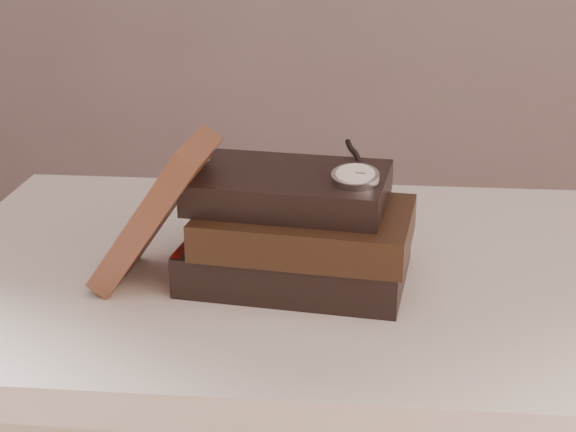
{
  "coord_description": "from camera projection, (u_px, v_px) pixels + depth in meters",
  "views": [
    {
      "loc": [
        0.02,
        -0.58,
        1.16
      ],
      "look_at": [
        -0.07,
        0.31,
        0.82
      ],
      "focal_mm": 53.41,
      "sensor_mm": 36.0,
      "label": 1
    }
  ],
  "objects": [
    {
      "name": "table",
      "position": [
        346.0,
        332.0,
        1.05
      ],
      "size": [
        1.0,
        0.6,
        0.75
      ],
      "color": "beige",
      "rests_on": "ground"
    },
    {
      "name": "book_stack",
      "position": [
        298.0,
        231.0,
        0.96
      ],
      "size": [
        0.27,
        0.2,
        0.12
      ],
      "color": "black",
      "rests_on": "table"
    },
    {
      "name": "journal",
      "position": [
        156.0,
        210.0,
        0.94
      ],
      "size": [
        0.14,
        0.12,
        0.17
      ],
      "primitive_type": "cube",
      "rotation": [
        0.0,
        0.61,
        -0.06
      ],
      "color": "#46251B",
      "rests_on": "table"
    },
    {
      "name": "pocket_watch",
      "position": [
        355.0,
        175.0,
        0.91
      ],
      "size": [
        0.06,
        0.15,
        0.02
      ],
      "color": "silver",
      "rests_on": "book_stack"
    },
    {
      "name": "eyeglasses",
      "position": [
        242.0,
        191.0,
        1.05
      ],
      "size": [
        0.12,
        0.13,
        0.05
      ],
      "color": "silver",
      "rests_on": "book_stack"
    }
  ]
}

